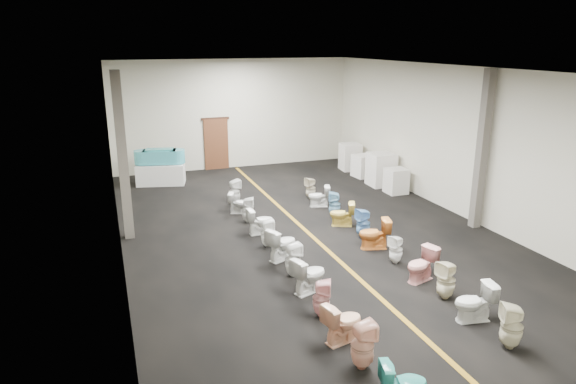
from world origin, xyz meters
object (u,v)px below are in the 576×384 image
object	(u,v)px
appliance_crate_b	(381,169)
toilet_right_5	(374,234)
toilet_left_6	(282,244)
toilet_right_9	(319,196)
appliance_crate_a	(396,181)
toilet_left_2	(343,322)
toilet_left_1	(363,346)
toilet_right_4	(396,249)
toilet_right_7	(342,214)
toilet_right_2	(446,280)
bathtub	(160,156)
toilet_right_3	(421,265)
toilet_left_8	(260,221)
toilet_right_0	(512,326)
toilet_left_0	(403,384)
toilet_left_3	(321,298)
appliance_crate_d	(350,157)
toilet_left_4	(309,275)
toilet_left_5	(293,260)
toilet_left_11	(234,192)
appliance_crate_c	(364,166)
toilet_left_10	(239,203)
toilet_left_7	(267,233)
toilet_right_1	(474,302)
toilet_right_8	(335,204)
display_table	(161,174)
toilet_left_9	(248,210)

from	to	relation	value
appliance_crate_b	toilet_right_5	size ratio (longest dim) A/B	1.50
toilet_left_6	toilet_right_9	size ratio (longest dim) A/B	1.17
appliance_crate_a	toilet_left_2	world-z (taller)	appliance_crate_a
appliance_crate_b	toilet_left_1	xyz separation A→B (m)	(-5.89, -9.75, -0.18)
toilet_left_1	toilet_right_9	distance (m)	8.61
toilet_right_4	toilet_right_7	size ratio (longest dim) A/B	0.99
toilet_left_1	toilet_right_2	xyz separation A→B (m)	(2.77, 1.55, -0.00)
appliance_crate_a	toilet_left_6	bearing A→B (deg)	-144.45
bathtub	toilet_right_3	bearing A→B (deg)	-53.57
toilet_left_8	toilet_right_0	size ratio (longest dim) A/B	0.88
toilet_left_0	toilet_left_3	world-z (taller)	toilet_left_3
appliance_crate_d	toilet_right_9	bearing A→B (deg)	-127.53
appliance_crate_a	toilet_right_9	world-z (taller)	appliance_crate_a
appliance_crate_a	toilet_left_4	world-z (taller)	appliance_crate_a
toilet_left_5	toilet_right_3	distance (m)	2.89
toilet_right_2	bathtub	bearing A→B (deg)	-172.18
toilet_left_0	toilet_right_2	world-z (taller)	toilet_right_2
toilet_left_11	appliance_crate_c	bearing A→B (deg)	-85.90
toilet_left_0	toilet_left_5	size ratio (longest dim) A/B	0.90
appliance_crate_a	toilet_right_0	size ratio (longest dim) A/B	1.04
toilet_left_2	toilet_left_11	bearing A→B (deg)	-14.68
appliance_crate_c	toilet_left_0	xyz separation A→B (m)	(-5.74, -12.08, -0.08)
appliance_crate_c	toilet_left_10	xyz separation A→B (m)	(-5.79, -2.69, -0.11)
toilet_left_7	toilet_right_7	size ratio (longest dim) A/B	1.03
appliance_crate_a	toilet_right_2	size ratio (longest dim) A/B	1.05
toilet_left_0	toilet_left_1	world-z (taller)	toilet_left_1
toilet_left_0	toilet_right_2	xyz separation A→B (m)	(2.61, 2.54, 0.06)
toilet_left_0	toilet_left_5	distance (m)	4.63
toilet_left_3	toilet_left_6	bearing A→B (deg)	19.86
appliance_crate_a	toilet_left_1	size ratio (longest dim) A/B	1.04
toilet_left_1	toilet_left_8	size ratio (longest dim) A/B	1.13
toilet_left_0	toilet_right_1	xyz separation A→B (m)	(2.57, 1.60, 0.04)
toilet_left_4	toilet_right_2	world-z (taller)	toilet_right_2
toilet_left_1	toilet_left_7	distance (m)	5.52
toilet_left_3	toilet_left_10	size ratio (longest dim) A/B	1.15
toilet_left_5	toilet_left_10	xyz separation A→B (m)	(-0.03, 4.76, -0.07)
toilet_left_2	toilet_left_10	world-z (taller)	toilet_left_2
toilet_right_2	toilet_right_8	xyz separation A→B (m)	(0.02, 5.55, -0.03)
display_table	bathtub	distance (m)	0.68
toilet_left_4	toilet_left_9	world-z (taller)	toilet_left_4
bathtub	toilet_right_4	distance (m)	10.33
toilet_right_5	appliance_crate_d	bearing A→B (deg)	172.66
appliance_crate_c	toilet_right_3	xyz separation A→B (m)	(-3.14, -8.66, -0.05)
toilet_right_5	toilet_left_3	bearing A→B (deg)	-29.77
toilet_left_11	appliance_crate_a	bearing A→B (deg)	-109.70
toilet_left_10	toilet_right_4	xyz separation A→B (m)	(2.62, -4.95, 0.03)
appliance_crate_b	toilet_right_5	bearing A→B (deg)	-121.20
toilet_left_4	toilet_right_8	size ratio (longest dim) A/B	1.03
appliance_crate_b	appliance_crate_a	bearing A→B (deg)	-90.00
appliance_crate_a	toilet_left_6	distance (m)	6.99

